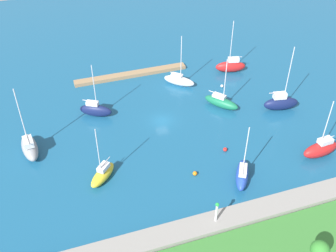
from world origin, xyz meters
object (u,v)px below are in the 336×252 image
Objects in this scene: harbor_beacon at (217,211)px; mooring_buoy_orange at (195,173)px; park_tree_east at (320,250)px; pier_dock at (131,74)px; sailboat_navy_far_south at (96,110)px; mooring_buoy_white at (222,86)px; sailboat_blue_far_north at (242,174)px; sailboat_red_near_pier at (231,66)px; sailboat_green_by_breakwater at (221,102)px; mooring_buoy_red at (225,149)px; sailboat_white_off_beacon at (179,80)px; sailboat_yellow_center_basin at (103,174)px; sailboat_red_lone_south at (321,149)px; sailboat_gray_inner_mooring at (30,147)px; sailboat_navy_outer_mooring at (281,103)px.

harbor_beacon is 4.82× the size of mooring_buoy_orange.
park_tree_east is at bearing 129.91° from harbor_beacon.
sailboat_navy_far_south reaches higher than pier_dock.
park_tree_east reaches higher than mooring_buoy_white.
harbor_beacon reaches higher than pier_dock.
sailboat_blue_far_north is 0.85× the size of sailboat_red_near_pier.
pier_dock is at bearing -179.32° from sailboat_green_by_breakwater.
sailboat_green_by_breakwater reaches higher than mooring_buoy_red.
sailboat_green_by_breakwater is at bearing -111.37° from mooring_buoy_red.
pier_dock is 2.36× the size of sailboat_green_by_breakwater.
sailboat_green_by_breakwater is 14.65× the size of mooring_buoy_orange.
mooring_buoy_red is (-0.26, 24.25, -0.80)m from sailboat_white_off_beacon.
sailboat_yellow_center_basin is at bearing -15.35° from mooring_buoy_orange.
sailboat_red_lone_south is 15.44× the size of mooring_buoy_orange.
pier_dock is at bearing -86.57° from mooring_buoy_orange.
sailboat_red_lone_south is 1.09× the size of sailboat_blue_far_north.
mooring_buoy_red is 0.98× the size of mooring_buoy_orange.
sailboat_yellow_center_basin is (2.19, 18.31, -0.35)m from sailboat_navy_far_south.
mooring_buoy_orange is at bearing 56.24° from mooring_buoy_white.
sailboat_yellow_center_basin is at bearing -90.86° from sailboat_white_off_beacon.
sailboat_blue_far_north reaches higher than park_tree_east.
sailboat_gray_inner_mooring is 49.61m from sailboat_red_near_pier.
park_tree_east is 35.29m from sailboat_yellow_center_basin.
park_tree_east is 0.50× the size of sailboat_blue_far_north.
mooring_buoy_orange is at bearing -142.37° from sailboat_navy_outer_mooring.
sailboat_red_near_pier reaches higher than harbor_beacon.
sailboat_yellow_center_basin is (-11.21, 10.68, -0.36)m from sailboat_gray_inner_mooring.
sailboat_gray_inner_mooring is 0.95× the size of sailboat_navy_outer_mooring.
sailboat_white_off_beacon is 23.04m from sailboat_navy_outer_mooring.
park_tree_east is 0.48× the size of sailboat_green_by_breakwater.
park_tree_east is 0.46× the size of sailboat_navy_far_south.
park_tree_east is at bearing -144.31° from sailboat_gray_inner_mooring.
mooring_buoy_white is (7.04, -26.62, -1.20)m from sailboat_red_lone_south.
sailboat_gray_inner_mooring is at bearing 40.67° from pier_dock.
pier_dock is 46.78m from harbor_beacon.
sailboat_gray_inner_mooring is at bearing -47.11° from park_tree_east.
sailboat_yellow_center_basin is 15.63m from mooring_buoy_orange.
sailboat_red_lone_south is (-15.08, -19.73, -3.48)m from park_tree_east.
sailboat_navy_outer_mooring is at bearing -97.40° from sailboat_red_lone_south.
sailboat_red_lone_south is at bearing -20.72° from sailboat_white_off_beacon.
sailboat_navy_far_south reaches higher than sailboat_yellow_center_basin.
sailboat_navy_far_south is at bearing 175.09° from sailboat_navy_outer_mooring.
sailboat_green_by_breakwater is at bearing 129.09° from pier_dock.
mooring_buoy_red is at bearing -59.78° from sailboat_green_by_breakwater.
sailboat_navy_outer_mooring is at bearing 124.03° from mooring_buoy_white.
sailboat_blue_far_north is at bearing 103.14° from pier_dock.
sailboat_blue_far_north is at bearing -48.56° from sailboat_white_off_beacon.
sailboat_navy_far_south is 1.07× the size of sailboat_blue_far_north.
pier_dock is 11.92m from sailboat_white_off_beacon.
sailboat_gray_inner_mooring reaches higher than sailboat_blue_far_north.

